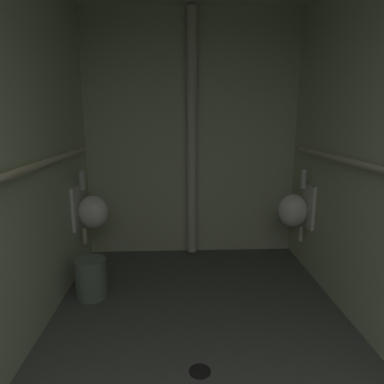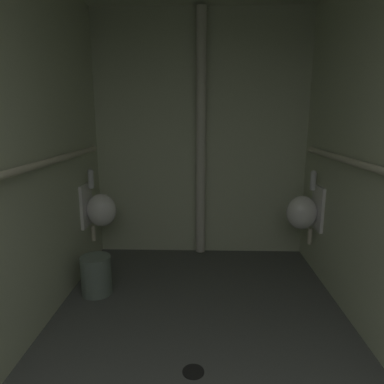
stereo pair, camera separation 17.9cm
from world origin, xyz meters
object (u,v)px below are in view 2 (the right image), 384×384
(standpipe_back_wall, at_px, (201,137))
(waste_bin, at_px, (96,275))
(urinal_right_mid, at_px, (304,211))
(urinal_left_mid, at_px, (99,209))
(floor_drain, at_px, (193,371))

(standpipe_back_wall, height_order, waste_bin, standpipe_back_wall)
(standpipe_back_wall, bearing_deg, urinal_right_mid, -24.46)
(standpipe_back_wall, bearing_deg, urinal_left_mid, -156.91)
(urinal_right_mid, relative_size, waste_bin, 2.14)
(urinal_left_mid, height_order, standpipe_back_wall, standpipe_back_wall)
(urinal_left_mid, relative_size, standpipe_back_wall, 0.28)
(waste_bin, bearing_deg, urinal_left_mid, 100.82)
(urinal_left_mid, distance_m, waste_bin, 0.72)
(floor_drain, distance_m, waste_bin, 1.33)
(standpipe_back_wall, height_order, floor_drain, standpipe_back_wall)
(waste_bin, bearing_deg, urinal_right_mid, 14.34)
(urinal_left_mid, bearing_deg, waste_bin, -79.18)
(urinal_left_mid, xyz_separation_m, floor_drain, (1.00, -1.50, -0.64))
(urinal_right_mid, bearing_deg, floor_drain, -126.01)
(urinal_right_mid, distance_m, waste_bin, 2.09)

